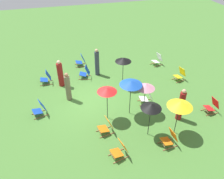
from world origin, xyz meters
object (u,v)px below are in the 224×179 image
(deckchair_0, at_px, (180,75))
(deckchair_10, at_px, (212,106))
(umbrella_2, at_px, (146,86))
(umbrella_3, at_px, (151,106))
(umbrella_5, at_px, (180,104))
(deckchair_9, at_px, (157,60))
(umbrella_4, at_px, (131,83))
(person_0, at_px, (68,87))
(deckchair_8, at_px, (120,150))
(deckchair_1, at_px, (106,126))
(deckchair_4, at_px, (40,109))
(deckchair_3, at_px, (170,138))
(deckchair_2, at_px, (85,73))
(umbrella_0, at_px, (107,90))
(deckchair_5, at_px, (46,78))
(umbrella_1, at_px, (123,60))
(deckchair_7, at_px, (147,97))
(person_3, at_px, (60,74))
(person_2, at_px, (181,105))
(person_1, at_px, (97,63))
(deckchair_6, at_px, (81,61))

(deckchair_0, height_order, deckchair_10, same)
(umbrella_2, xyz_separation_m, umbrella_3, (1.55, -0.38, 0.06))
(umbrella_5, bearing_deg, deckchair_9, 162.58)
(deckchair_9, xyz_separation_m, umbrella_4, (4.44, -3.55, 1.49))
(deckchair_9, xyz_separation_m, person_0, (2.45, -6.41, 0.43))
(deckchair_8, xyz_separation_m, umbrella_2, (-2.38, 1.98, 1.24))
(deckchair_1, relative_size, deckchair_4, 0.97)
(deckchair_3, bearing_deg, deckchair_2, -164.59)
(deckchair_3, distance_m, umbrella_0, 3.50)
(deckchair_1, height_order, deckchair_8, same)
(deckchair_2, bearing_deg, umbrella_4, 37.13)
(deckchair_0, bearing_deg, deckchair_4, -96.63)
(deckchair_2, height_order, deckchair_10, same)
(deckchair_10, relative_size, umbrella_4, 0.42)
(umbrella_0, bearing_deg, umbrella_4, 93.20)
(deckchair_5, distance_m, umbrella_1, 4.85)
(deckchair_7, height_order, person_3, person_3)
(deckchair_10, height_order, umbrella_2, umbrella_2)
(deckchair_7, relative_size, umbrella_0, 0.46)
(person_0, bearing_deg, deckchair_2, -122.96)
(deckchair_4, height_order, person_2, person_2)
(umbrella_3, xyz_separation_m, person_0, (-3.61, -3.21, -0.87))
(deckchair_5, xyz_separation_m, umbrella_0, (4.05, 2.83, 1.35))
(person_0, distance_m, person_1, 3.03)
(umbrella_5, height_order, person_3, umbrella_5)
(deckchair_2, distance_m, person_0, 2.40)
(deckchair_4, relative_size, umbrella_1, 0.46)
(deckchair_1, distance_m, deckchair_8, 1.48)
(umbrella_0, bearing_deg, person_3, -151.16)
(deckchair_5, xyz_separation_m, umbrella_2, (4.06, 4.75, 1.24))
(deckchair_5, bearing_deg, umbrella_3, 37.82)
(deckchair_6, xyz_separation_m, deckchair_7, (5.08, 2.80, 0.00))
(deckchair_7, distance_m, umbrella_5, 2.81)
(deckchair_8, xyz_separation_m, deckchair_9, (-6.90, 4.80, 0.00))
(deckchair_1, relative_size, umbrella_1, 0.45)
(deckchair_3, bearing_deg, person_3, -151.80)
(umbrella_5, bearing_deg, umbrella_0, -122.80)
(deckchair_0, relative_size, person_0, 0.50)
(deckchair_9, relative_size, umbrella_2, 0.49)
(deckchair_2, relative_size, deckchair_7, 1.03)
(deckchair_4, bearing_deg, deckchair_5, 156.08)
(deckchair_5, bearing_deg, person_3, 61.30)
(deckchair_8, distance_m, deckchair_9, 8.40)
(deckchair_2, height_order, deckchair_7, same)
(deckchair_3, bearing_deg, person_1, -171.58)
(deckchair_2, xyz_separation_m, deckchair_5, (0.01, -2.40, 0.00))
(deckchair_2, height_order, umbrella_3, umbrella_3)
(deckchair_2, height_order, umbrella_5, umbrella_5)
(deckchair_8, relative_size, person_2, 0.48)
(umbrella_4, xyz_separation_m, person_3, (-3.51, -3.15, -1.07))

